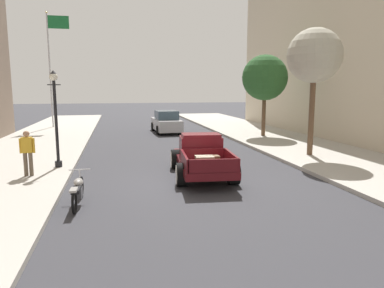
# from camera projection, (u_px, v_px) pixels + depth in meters

# --- Properties ---
(ground_plane) EXTENTS (140.00, 140.00, 0.00)m
(ground_plane) POSITION_uv_depth(u_px,v_px,m) (197.00, 182.00, 12.79)
(ground_plane) COLOR #333338
(sidewalk_right) EXTENTS (5.50, 64.00, 0.15)m
(sidewalk_right) POSITION_uv_depth(u_px,v_px,m) (374.00, 170.00, 14.26)
(sidewalk_right) COLOR #ADA89E
(sidewalk_right) RESTS_ON ground
(hotrod_truck_maroon) EXTENTS (2.46, 5.04, 1.58)m
(hotrod_truck_maroon) POSITION_uv_depth(u_px,v_px,m) (201.00, 155.00, 13.79)
(hotrod_truck_maroon) COLOR #510F14
(hotrod_truck_maroon) RESTS_ON ground
(motorcycle_parked) EXTENTS (0.62, 2.12, 0.93)m
(motorcycle_parked) POSITION_uv_depth(u_px,v_px,m) (78.00, 190.00, 10.16)
(motorcycle_parked) COLOR black
(motorcycle_parked) RESTS_ON ground
(car_background_silver) EXTENTS (2.01, 4.37, 1.65)m
(car_background_silver) POSITION_uv_depth(u_px,v_px,m) (166.00, 122.00, 26.93)
(car_background_silver) COLOR #B7B7BC
(car_background_silver) RESTS_ON ground
(pedestrian_sidewalk_left) EXTENTS (0.53, 0.22, 1.65)m
(pedestrian_sidewalk_left) POSITION_uv_depth(u_px,v_px,m) (27.00, 150.00, 12.90)
(pedestrian_sidewalk_left) COLOR brown
(pedestrian_sidewalk_left) RESTS_ON sidewalk_left
(street_lamp_near) EXTENTS (0.50, 0.32, 3.85)m
(street_lamp_near) POSITION_uv_depth(u_px,v_px,m) (56.00, 112.00, 14.18)
(street_lamp_near) COLOR black
(street_lamp_near) RESTS_ON sidewalk_left
(flagpole) EXTENTS (1.74, 0.16, 9.16)m
(flagpole) POSITION_uv_depth(u_px,v_px,m) (52.00, 57.00, 28.73)
(flagpole) COLOR #B2B2B7
(flagpole) RESTS_ON sidewalk_left
(street_tree_nearest) EXTENTS (2.52, 2.52, 5.90)m
(street_tree_nearest) POSITION_uv_depth(u_px,v_px,m) (314.00, 56.00, 16.48)
(street_tree_nearest) COLOR brown
(street_tree_nearest) RESTS_ON sidewalk_right
(street_tree_second) EXTENTS (2.99, 2.99, 5.34)m
(street_tree_second) POSITION_uv_depth(u_px,v_px,m) (265.00, 78.00, 23.60)
(street_tree_second) COLOR brown
(street_tree_second) RESTS_ON sidewalk_right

